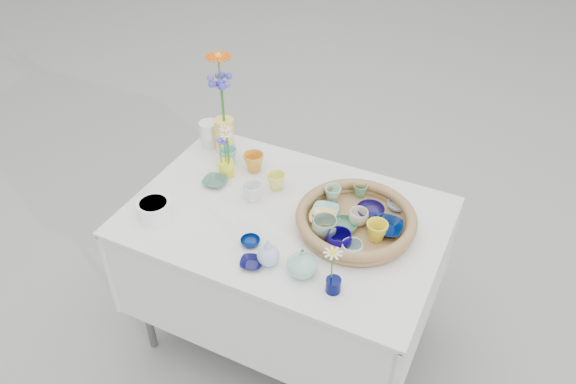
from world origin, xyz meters
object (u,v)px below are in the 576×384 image
at_px(bud_vase_seafoam, 302,262).
at_px(tall_vase_yellow, 225,135).
at_px(wicker_tray, 356,221).
at_px(display_table, 286,333).

bearing_deg(bud_vase_seafoam, tall_vase_yellow, 139.48).
bearing_deg(tall_vase_yellow, bud_vase_seafoam, -40.52).
relative_size(wicker_tray, bud_vase_seafoam, 4.10).
bearing_deg(wicker_tray, tall_vase_yellow, 161.76).
bearing_deg(tall_vase_yellow, display_table, -32.64).
height_order(display_table, bud_vase_seafoam, bud_vase_seafoam).
distance_m(display_table, wicker_tray, 0.85).
bearing_deg(bud_vase_seafoam, display_table, 126.32).
xyz_separation_m(display_table, tall_vase_yellow, (-0.46, 0.29, 0.85)).
distance_m(wicker_tray, tall_vase_yellow, 0.78).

